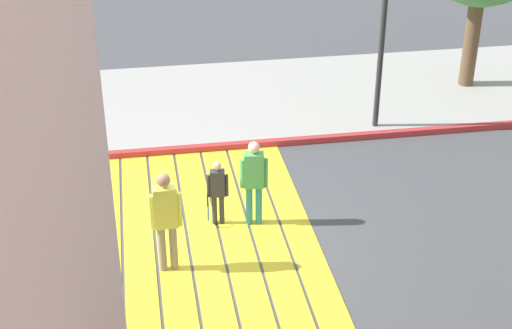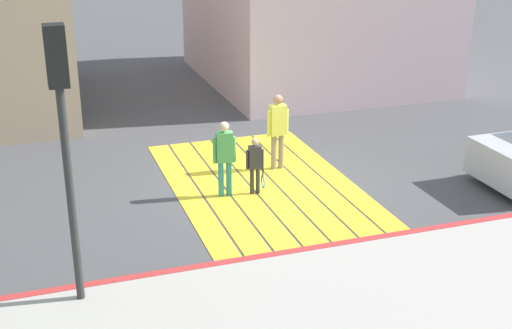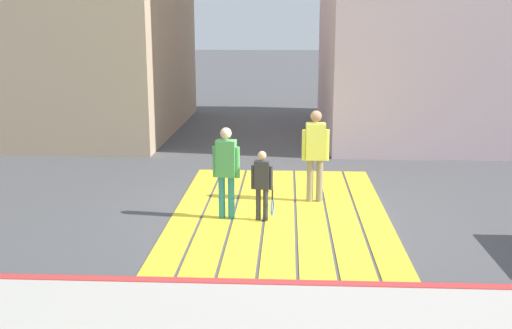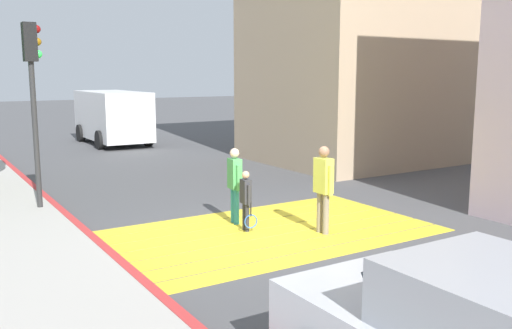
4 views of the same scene
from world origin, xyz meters
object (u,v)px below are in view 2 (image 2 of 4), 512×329
(traffic_light_corner, at_px, (62,112))
(pedestrian_child_with_racket, at_px, (255,163))
(pedestrian_adult_lead, at_px, (278,126))
(pedestrian_adult_trailing, at_px, (225,153))

(traffic_light_corner, distance_m, pedestrian_child_with_racket, 5.52)
(pedestrian_adult_lead, relative_size, pedestrian_adult_trailing, 1.09)
(traffic_light_corner, height_order, pedestrian_child_with_racket, traffic_light_corner)
(pedestrian_adult_lead, bearing_deg, pedestrian_adult_trailing, 125.13)
(pedestrian_adult_lead, distance_m, pedestrian_child_with_racket, 1.56)
(pedestrian_adult_lead, height_order, pedestrian_child_with_racket, pedestrian_adult_lead)
(traffic_light_corner, bearing_deg, pedestrian_adult_trailing, -44.81)
(pedestrian_adult_trailing, bearing_deg, pedestrian_child_with_racket, -99.24)
(pedestrian_adult_trailing, bearing_deg, traffic_light_corner, 135.19)
(pedestrian_adult_lead, bearing_deg, pedestrian_child_with_racket, 142.08)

